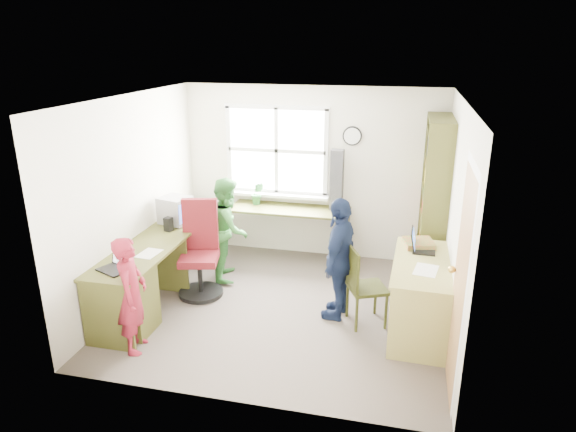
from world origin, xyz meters
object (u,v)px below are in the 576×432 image
object	(u,v)px
bookshelf	(433,206)
potted_plant	(258,193)
cd_tower	(337,180)
laptop_left	(117,264)
right_desk	(423,281)
person_green	(228,229)
laptop_right	(420,245)
person_red	(132,295)
wooden_chair	(362,284)
person_navy	(340,259)
l_desk	(166,271)
crt_monitor	(175,210)
swivel_chair	(200,255)

from	to	relation	value
bookshelf	potted_plant	distance (m)	2.41
bookshelf	cd_tower	xyz separation A→B (m)	(-1.27, 0.34, 0.17)
laptop_left	right_desk	bearing A→B (deg)	38.07
bookshelf	cd_tower	distance (m)	1.32
person_green	bookshelf	bearing A→B (deg)	-92.98
bookshelf	laptop_right	size ratio (longest dim) A/B	6.25
right_desk	person_red	xyz separation A→B (m)	(-2.78, -1.04, 0.04)
right_desk	bookshelf	xyz separation A→B (m)	(0.11, 1.29, 0.44)
right_desk	person_green	size ratio (longest dim) A/B	1.03
wooden_chair	laptop_right	distance (m)	0.78
right_desk	person_navy	xyz separation A→B (m)	(-0.89, 0.09, 0.13)
l_desk	person_red	distance (m)	0.88
right_desk	wooden_chair	xyz separation A→B (m)	(-0.63, -0.04, -0.09)
potted_plant	laptop_left	bearing A→B (deg)	-107.88
laptop_right	person_green	xyz separation A→B (m)	(-2.38, 0.43, -0.16)
right_desk	crt_monitor	distance (m)	3.13
crt_monitor	person_red	bearing A→B (deg)	-65.54
l_desk	person_green	distance (m)	1.07
laptop_right	cd_tower	xyz separation A→B (m)	(-1.11, 1.29, 0.33)
bookshelf	person_green	size ratio (longest dim) A/B	1.57
laptop_right	person_red	distance (m)	3.07
wooden_chair	crt_monitor	world-z (taller)	crt_monitor
bookshelf	person_red	distance (m)	3.74
bookshelf	laptop_right	bearing A→B (deg)	-99.60
laptop_right	person_green	size ratio (longest dim) A/B	0.25
person_red	person_navy	bearing A→B (deg)	-74.11
crt_monitor	person_navy	bearing A→B (deg)	1.79
crt_monitor	person_green	size ratio (longest dim) A/B	0.32
cd_tower	potted_plant	bearing A→B (deg)	-176.97
l_desk	wooden_chair	bearing A→B (deg)	3.76
laptop_left	wooden_chair	bearing A→B (deg)	40.97
person_red	bookshelf	bearing A→B (deg)	-66.08
laptop_left	potted_plant	world-z (taller)	potted_plant
right_desk	cd_tower	size ratio (longest dim) A/B	1.64
l_desk	swivel_chair	xyz separation A→B (m)	(0.23, 0.45, 0.04)
l_desk	person_red	bearing A→B (deg)	-85.90
wooden_chair	person_green	distance (m)	1.98
right_desk	swivel_chair	bearing A→B (deg)	176.09
bookshelf	swivel_chair	world-z (taller)	bookshelf
cd_tower	person_navy	world-z (taller)	cd_tower
crt_monitor	person_navy	world-z (taller)	person_navy
l_desk	potted_plant	world-z (taller)	potted_plant
cd_tower	bookshelf	bearing A→B (deg)	-13.28
right_desk	crt_monitor	world-z (taller)	crt_monitor
laptop_right	crt_monitor	bearing A→B (deg)	87.46
potted_plant	bookshelf	bearing A→B (deg)	-7.51
laptop_left	person_navy	xyz separation A→B (m)	(2.16, 0.90, -0.10)
crt_monitor	bookshelf	bearing A→B (deg)	27.36
laptop_left	laptop_right	distance (m)	3.22
swivel_chair	wooden_chair	bearing A→B (deg)	-21.88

